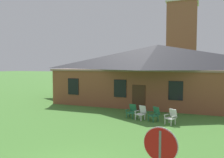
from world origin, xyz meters
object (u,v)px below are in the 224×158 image
(lawn_chair_by_porch, at_px, (132,111))
(lawn_chair_left_end, at_px, (155,114))
(stop_sign, at_px, (160,158))
(lawn_chair_middle, at_px, (171,116))
(lawn_chair_near_door, at_px, (141,112))

(lawn_chair_by_porch, distance_m, lawn_chair_left_end, 1.73)
(stop_sign, height_order, lawn_chair_left_end, stop_sign)
(stop_sign, relative_size, lawn_chair_by_porch, 2.51)
(lawn_chair_by_porch, bearing_deg, lawn_chair_middle, -14.92)
(stop_sign, height_order, lawn_chair_by_porch, stop_sign)
(lawn_chair_near_door, bearing_deg, lawn_chair_by_porch, 159.56)
(lawn_chair_by_porch, xyz_separation_m, lawn_chair_left_end, (1.69, -0.37, 0.00))
(lawn_chair_left_end, distance_m, lawn_chair_middle, 1.20)
(lawn_chair_near_door, height_order, lawn_chair_left_end, same)
(stop_sign, distance_m, lawn_chair_middle, 9.62)
(lawn_chair_by_porch, xyz_separation_m, lawn_chair_middle, (2.83, -0.75, 0.00))
(lawn_chair_middle, bearing_deg, lawn_chair_left_end, 161.30)
(lawn_chair_left_end, xyz_separation_m, lawn_chair_middle, (1.14, -0.39, 0.00))
(lawn_chair_left_end, bearing_deg, lawn_chair_near_door, 174.68)
(lawn_chair_near_door, distance_m, lawn_chair_middle, 2.13)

